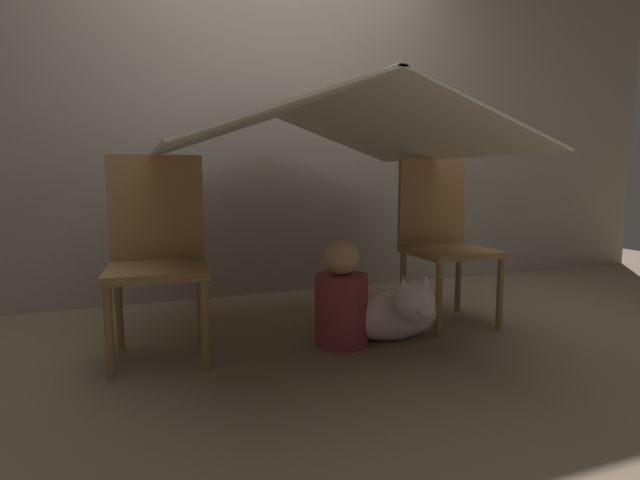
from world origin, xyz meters
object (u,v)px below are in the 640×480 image
chair_left (157,249)px  person_front (341,300)px  dog (398,311)px  chair_right (442,235)px

chair_left → person_front: bearing=-8.9°
dog → person_front: bearing=165.3°
chair_left → dog: 1.21m
chair_left → person_front: size_ratio=1.77×
chair_left → chair_right: bearing=4.4°
chair_right → dog: size_ratio=1.81×
chair_right → person_front: size_ratio=1.77×
chair_right → person_front: 0.79m
chair_left → dog: size_ratio=1.81×
chair_right → person_front: (-0.71, -0.20, -0.27)m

